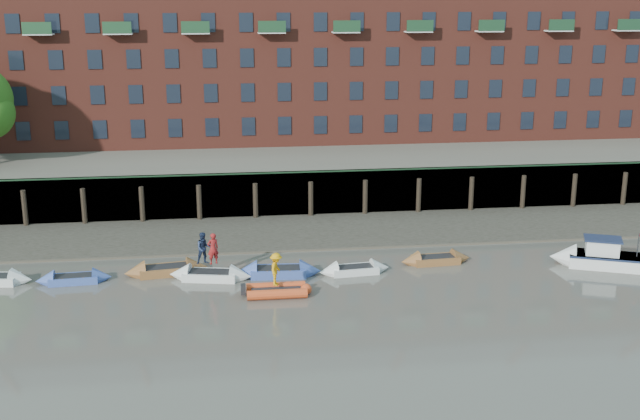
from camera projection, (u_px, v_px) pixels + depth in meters
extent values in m
plane|color=#57534B|center=(322.00, 346.00, 37.29)|extent=(220.00, 220.00, 0.00)
cube|color=#3D382F|center=(288.00, 233.00, 54.50)|extent=(110.00, 8.00, 0.50)
cube|color=#4C4336|center=(293.00, 248.00, 51.25)|extent=(110.00, 1.60, 0.10)
cube|color=#2D2A26|center=(282.00, 194.00, 58.27)|extent=(110.00, 0.80, 3.20)
cylinder|color=black|center=(25.00, 208.00, 55.55)|extent=(0.36, 0.36, 2.60)
cylinder|color=black|center=(84.00, 207.00, 56.04)|extent=(0.36, 0.36, 2.60)
cylinder|color=black|center=(142.00, 205.00, 56.52)|extent=(0.36, 0.36, 2.60)
cylinder|color=black|center=(199.00, 203.00, 57.01)|extent=(0.36, 0.36, 2.60)
cylinder|color=black|center=(256.00, 201.00, 57.49)|extent=(0.36, 0.36, 2.60)
cylinder|color=black|center=(311.00, 199.00, 57.98)|extent=(0.36, 0.36, 2.60)
cylinder|color=black|center=(365.00, 197.00, 58.46)|extent=(0.36, 0.36, 2.60)
cylinder|color=black|center=(419.00, 196.00, 58.95)|extent=(0.36, 0.36, 2.60)
cylinder|color=black|center=(471.00, 194.00, 59.43)|extent=(0.36, 0.36, 2.60)
cylinder|color=black|center=(523.00, 192.00, 59.92)|extent=(0.36, 0.36, 2.60)
cylinder|color=black|center=(574.00, 191.00, 60.40)|extent=(0.36, 0.36, 2.60)
cylinder|color=black|center=(624.00, 189.00, 60.88)|extent=(0.36, 0.36, 2.60)
cube|color=#264C2D|center=(283.00, 173.00, 57.55)|extent=(110.00, 0.06, 0.10)
cube|color=#5E594D|center=(270.00, 156.00, 71.27)|extent=(110.00, 28.00, 3.20)
cube|color=brown|center=(268.00, 69.00, 70.19)|extent=(80.00, 10.00, 12.00)
cube|color=black|center=(23.00, 131.00, 64.10)|extent=(1.10, 0.12, 1.50)
cube|color=black|center=(62.00, 130.00, 64.46)|extent=(1.10, 0.12, 1.50)
cube|color=black|center=(100.00, 129.00, 64.82)|extent=(1.10, 0.12, 1.50)
cube|color=black|center=(138.00, 129.00, 65.19)|extent=(1.10, 0.12, 1.50)
cube|color=black|center=(175.00, 128.00, 65.55)|extent=(1.10, 0.12, 1.50)
cube|color=black|center=(212.00, 127.00, 65.91)|extent=(1.10, 0.12, 1.50)
cube|color=black|center=(249.00, 126.00, 66.28)|extent=(1.10, 0.12, 1.50)
cube|color=black|center=(285.00, 126.00, 66.64)|extent=(1.10, 0.12, 1.50)
cube|color=black|center=(320.00, 125.00, 67.01)|extent=(1.10, 0.12, 1.50)
cube|color=black|center=(356.00, 124.00, 67.37)|extent=(1.10, 0.12, 1.50)
cube|color=black|center=(391.00, 123.00, 67.73)|extent=(1.10, 0.12, 1.50)
cube|color=black|center=(425.00, 123.00, 68.10)|extent=(1.10, 0.12, 1.50)
cube|color=black|center=(459.00, 122.00, 68.46)|extent=(1.10, 0.12, 1.50)
cube|color=black|center=(493.00, 121.00, 68.82)|extent=(1.10, 0.12, 1.50)
cube|color=black|center=(527.00, 121.00, 69.19)|extent=(1.10, 0.12, 1.50)
cube|color=black|center=(560.00, 120.00, 69.55)|extent=(1.10, 0.12, 1.50)
cube|color=black|center=(593.00, 119.00, 69.91)|extent=(1.10, 0.12, 1.50)
cube|color=black|center=(625.00, 118.00, 70.28)|extent=(1.10, 0.12, 1.50)
cube|color=black|center=(20.00, 96.00, 63.35)|extent=(1.10, 0.12, 1.50)
cube|color=black|center=(59.00, 95.00, 63.71)|extent=(1.10, 0.12, 1.50)
cube|color=black|center=(97.00, 95.00, 64.07)|extent=(1.10, 0.12, 1.50)
cube|color=black|center=(136.00, 94.00, 64.44)|extent=(1.10, 0.12, 1.50)
cube|color=black|center=(173.00, 94.00, 64.80)|extent=(1.10, 0.12, 1.50)
cube|color=black|center=(211.00, 93.00, 65.16)|extent=(1.10, 0.12, 1.50)
cube|color=black|center=(248.00, 92.00, 65.53)|extent=(1.10, 0.12, 1.50)
cube|color=black|center=(284.00, 92.00, 65.89)|extent=(1.10, 0.12, 1.50)
cube|color=black|center=(320.00, 91.00, 66.26)|extent=(1.10, 0.12, 1.50)
cube|color=black|center=(356.00, 91.00, 66.62)|extent=(1.10, 0.12, 1.50)
cube|color=black|center=(391.00, 90.00, 66.98)|extent=(1.10, 0.12, 1.50)
cube|color=black|center=(426.00, 90.00, 67.35)|extent=(1.10, 0.12, 1.50)
cube|color=black|center=(461.00, 89.00, 67.71)|extent=(1.10, 0.12, 1.50)
cube|color=black|center=(495.00, 89.00, 68.07)|extent=(1.10, 0.12, 1.50)
cube|color=black|center=(529.00, 88.00, 68.44)|extent=(1.10, 0.12, 1.50)
cube|color=black|center=(563.00, 87.00, 68.80)|extent=(1.10, 0.12, 1.50)
cube|color=black|center=(596.00, 87.00, 69.16)|extent=(1.10, 0.12, 1.50)
cube|color=black|center=(629.00, 86.00, 69.53)|extent=(1.10, 0.12, 1.50)
cube|color=black|center=(16.00, 60.00, 62.60)|extent=(1.10, 0.12, 1.50)
cube|color=black|center=(56.00, 60.00, 62.96)|extent=(1.10, 0.12, 1.50)
cube|color=black|center=(95.00, 59.00, 63.32)|extent=(1.10, 0.12, 1.50)
cube|color=black|center=(133.00, 59.00, 63.69)|extent=(1.10, 0.12, 1.50)
cube|color=black|center=(172.00, 59.00, 64.05)|extent=(1.10, 0.12, 1.50)
cube|color=black|center=(210.00, 58.00, 64.41)|extent=(1.10, 0.12, 1.50)
cube|color=black|center=(247.00, 58.00, 64.78)|extent=(1.10, 0.12, 1.50)
cube|color=black|center=(284.00, 57.00, 65.14)|extent=(1.10, 0.12, 1.50)
cube|color=black|center=(320.00, 57.00, 65.51)|extent=(1.10, 0.12, 1.50)
cube|color=black|center=(357.00, 57.00, 65.87)|extent=(1.10, 0.12, 1.50)
cube|color=black|center=(392.00, 56.00, 66.23)|extent=(1.10, 0.12, 1.50)
cube|color=black|center=(428.00, 56.00, 66.60)|extent=(1.10, 0.12, 1.50)
cube|color=black|center=(463.00, 56.00, 66.96)|extent=(1.10, 0.12, 1.50)
cube|color=black|center=(497.00, 55.00, 67.32)|extent=(1.10, 0.12, 1.50)
cube|color=black|center=(531.00, 55.00, 67.69)|extent=(1.10, 0.12, 1.50)
cube|color=black|center=(565.00, 54.00, 68.05)|extent=(1.10, 0.12, 1.50)
cube|color=black|center=(599.00, 54.00, 68.41)|extent=(1.10, 0.12, 1.50)
cube|color=black|center=(632.00, 54.00, 68.78)|extent=(1.10, 0.12, 1.50)
cube|color=black|center=(12.00, 24.00, 61.85)|extent=(1.10, 0.12, 1.50)
cube|color=black|center=(52.00, 23.00, 62.21)|extent=(1.10, 0.12, 1.50)
cube|color=black|center=(92.00, 23.00, 62.57)|extent=(1.10, 0.12, 1.50)
cube|color=black|center=(131.00, 23.00, 62.94)|extent=(1.10, 0.12, 1.50)
cube|color=black|center=(170.00, 23.00, 63.30)|extent=(1.10, 0.12, 1.50)
cube|color=black|center=(208.00, 23.00, 63.66)|extent=(1.10, 0.12, 1.50)
cube|color=black|center=(246.00, 22.00, 64.03)|extent=(1.10, 0.12, 1.50)
cube|color=black|center=(283.00, 22.00, 64.39)|extent=(1.10, 0.12, 1.50)
cube|color=black|center=(320.00, 22.00, 64.76)|extent=(1.10, 0.12, 1.50)
cube|color=black|center=(357.00, 22.00, 65.12)|extent=(1.10, 0.12, 1.50)
cube|color=black|center=(393.00, 22.00, 65.48)|extent=(1.10, 0.12, 1.50)
cube|color=black|center=(429.00, 21.00, 65.85)|extent=(1.10, 0.12, 1.50)
cube|color=black|center=(464.00, 21.00, 66.21)|extent=(1.10, 0.12, 1.50)
cube|color=black|center=(499.00, 21.00, 66.57)|extent=(1.10, 0.12, 1.50)
cube|color=black|center=(534.00, 21.00, 66.94)|extent=(1.10, 0.12, 1.50)
cube|color=black|center=(568.00, 21.00, 67.30)|extent=(1.10, 0.12, 1.50)
cube|color=black|center=(602.00, 20.00, 67.66)|extent=(1.10, 0.12, 1.50)
cube|color=black|center=(635.00, 20.00, 68.03)|extent=(1.10, 0.12, 1.50)
cone|color=silver|center=(22.00, 280.00, 45.08)|extent=(1.32, 1.48, 1.33)
cube|color=#3D56A5|center=(74.00, 279.00, 45.22)|extent=(2.76, 1.39, 0.42)
cone|color=#3D56A5|center=(102.00, 277.00, 45.51)|extent=(1.12, 1.28, 1.21)
cone|color=#3D56A5|center=(45.00, 281.00, 44.93)|extent=(1.12, 1.28, 1.21)
cube|color=black|center=(74.00, 276.00, 45.17)|extent=(2.29, 1.06, 0.06)
cube|color=brown|center=(166.00, 270.00, 46.54)|extent=(3.25, 1.83, 0.48)
cone|color=brown|center=(197.00, 267.00, 47.00)|extent=(1.39, 1.55, 1.39)
cone|color=brown|center=(135.00, 273.00, 46.07)|extent=(1.39, 1.55, 1.39)
cube|color=black|center=(166.00, 267.00, 46.48)|extent=(2.69, 1.41, 0.06)
cube|color=silver|center=(210.00, 275.00, 45.70)|extent=(3.26, 1.97, 0.48)
cone|color=silver|center=(241.00, 276.00, 45.57)|extent=(1.44, 1.59, 1.38)
cone|color=silver|center=(180.00, 275.00, 45.84)|extent=(1.44, 1.59, 1.38)
cube|color=black|center=(210.00, 272.00, 45.64)|extent=(2.70, 1.53, 0.06)
cube|color=#3D56A5|center=(278.00, 272.00, 46.26)|extent=(3.25, 1.62, 0.50)
cone|color=#3D56A5|center=(310.00, 271.00, 46.38)|extent=(1.32, 1.50, 1.43)
cone|color=#3D56A5|center=(246.00, 272.00, 46.14)|extent=(1.32, 1.50, 1.43)
cube|color=black|center=(278.00, 268.00, 46.20)|extent=(2.70, 1.23, 0.06)
cube|color=silver|center=(354.00, 270.00, 46.68)|extent=(2.81, 1.48, 0.42)
cone|color=silver|center=(380.00, 268.00, 47.02)|extent=(1.16, 1.32, 1.22)
cone|color=silver|center=(328.00, 272.00, 46.34)|extent=(1.16, 1.32, 1.22)
cube|color=black|center=(354.00, 267.00, 46.63)|extent=(2.33, 1.13, 0.06)
cube|color=brown|center=(436.00, 260.00, 48.39)|extent=(2.86, 1.45, 0.43)
cone|color=brown|center=(461.00, 258.00, 48.70)|extent=(1.17, 1.33, 1.26)
cone|color=brown|center=(410.00, 261.00, 48.09)|extent=(1.17, 1.33, 1.26)
cube|color=black|center=(436.00, 257.00, 48.34)|extent=(2.38, 1.10, 0.06)
cylinder|color=#CC461E|center=(276.00, 287.00, 43.89)|extent=(3.23, 0.54, 0.53)
cylinder|color=#CC461E|center=(277.00, 294.00, 42.81)|extent=(3.23, 0.54, 0.53)
sphere|color=#CC461E|center=(306.00, 289.00, 43.55)|extent=(0.61, 0.61, 0.61)
cube|color=black|center=(276.00, 290.00, 43.35)|extent=(2.69, 0.93, 0.18)
cube|color=silver|center=(607.00, 261.00, 47.65)|extent=(4.74, 3.30, 0.80)
cone|color=silver|center=(562.00, 257.00, 48.28)|extent=(2.06, 2.22, 1.78)
cube|color=#19233F|center=(608.00, 255.00, 47.56)|extent=(4.75, 3.33, 0.12)
cube|color=silver|center=(602.00, 247.00, 47.51)|extent=(2.24, 1.94, 0.89)
cube|color=#19233F|center=(603.00, 239.00, 47.38)|extent=(2.55, 2.21, 0.09)
imported|color=maroon|center=(213.00, 249.00, 45.32)|extent=(0.77, 0.65, 1.82)
imported|color=#19233F|center=(204.00, 248.00, 45.35)|extent=(1.02, 0.87, 1.84)
imported|color=orange|center=(276.00, 269.00, 43.06)|extent=(0.97, 1.31, 1.81)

